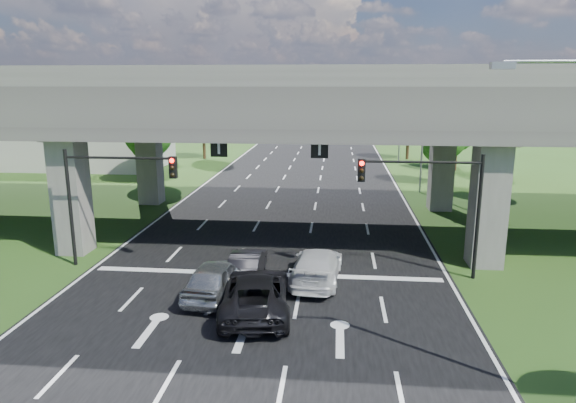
% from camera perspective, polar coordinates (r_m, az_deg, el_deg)
% --- Properties ---
extents(ground, '(160.00, 160.00, 0.00)m').
position_cam_1_polar(ground, '(22.22, -3.74, -11.36)').
color(ground, '#284315').
rests_on(ground, ground).
extents(road, '(18.00, 120.00, 0.03)m').
position_cam_1_polar(road, '(31.51, -0.86, -3.85)').
color(road, black).
rests_on(road, ground).
extents(overpass, '(80.00, 15.00, 10.00)m').
position_cam_1_polar(overpass, '(32.16, -0.51, 10.82)').
color(overpass, '#363431').
rests_on(overpass, ground).
extents(warehouse, '(20.00, 10.00, 4.00)m').
position_cam_1_polar(warehouse, '(62.71, -22.59, 5.48)').
color(warehouse, '#9E9E99').
rests_on(warehouse, ground).
extents(signal_right, '(5.76, 0.54, 6.00)m').
position_cam_1_polar(signal_right, '(24.83, 15.76, 0.97)').
color(signal_right, black).
rests_on(signal_right, ground).
extents(signal_left, '(5.76, 0.54, 6.00)m').
position_cam_1_polar(signal_left, '(26.85, -19.22, 1.61)').
color(signal_left, black).
rests_on(signal_left, ground).
extents(streetlight_far, '(3.38, 0.25, 10.00)m').
position_cam_1_polar(streetlight_far, '(44.60, 14.31, 8.37)').
color(streetlight_far, gray).
rests_on(streetlight_far, ground).
extents(streetlight_beyond, '(3.38, 0.25, 10.00)m').
position_cam_1_polar(streetlight_beyond, '(60.44, 12.04, 9.61)').
color(streetlight_beyond, gray).
rests_on(streetlight_beyond, ground).
extents(tree_left_near, '(4.50, 4.50, 7.80)m').
position_cam_1_polar(tree_left_near, '(49.30, -15.24, 7.53)').
color(tree_left_near, black).
rests_on(tree_left_near, ground).
extents(tree_left_mid, '(3.91, 3.90, 6.76)m').
position_cam_1_polar(tree_left_mid, '(57.87, -15.23, 7.64)').
color(tree_left_mid, black).
rests_on(tree_left_mid, ground).
extents(tree_left_far, '(4.80, 4.80, 8.32)m').
position_cam_1_polar(tree_left_far, '(64.20, -9.38, 9.27)').
color(tree_left_far, black).
rests_on(tree_left_far, ground).
extents(tree_right_near, '(4.20, 4.20, 7.28)m').
position_cam_1_polar(tree_right_near, '(49.16, 16.95, 7.03)').
color(tree_right_near, black).
rests_on(tree_right_near, ground).
extents(tree_right_mid, '(3.91, 3.90, 6.76)m').
position_cam_1_polar(tree_right_mid, '(57.61, 18.33, 7.41)').
color(tree_right_mid, black).
rests_on(tree_right_mid, ground).
extents(tree_right_far, '(4.50, 4.50, 7.80)m').
position_cam_1_polar(tree_right_far, '(64.70, 13.34, 8.84)').
color(tree_right_far, black).
rests_on(tree_right_far, ground).
extents(car_silver, '(2.39, 4.91, 1.62)m').
position_cam_1_polar(car_silver, '(22.91, -7.97, -8.42)').
color(car_silver, '#9DA0A4').
rests_on(car_silver, road).
extents(car_dark, '(1.51, 4.15, 1.36)m').
position_cam_1_polar(car_dark, '(24.82, -4.53, -6.93)').
color(car_dark, black).
rests_on(car_dark, road).
extents(car_white, '(2.53, 5.43, 1.53)m').
position_cam_1_polar(car_white, '(24.30, 3.20, -7.13)').
color(car_white, silver).
rests_on(car_white, road).
extents(car_trailing, '(3.36, 6.06, 1.61)m').
position_cam_1_polar(car_trailing, '(21.20, -3.66, -10.14)').
color(car_trailing, black).
rests_on(car_trailing, road).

